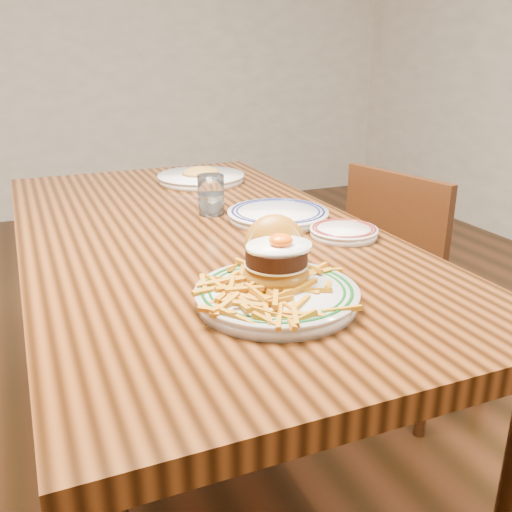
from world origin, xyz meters
name	(u,v)px	position (x,y,z in m)	size (l,w,h in m)	color
floor	(207,470)	(0.00, 0.00, 0.00)	(6.00, 6.00, 0.00)	black
table	(200,262)	(0.00, 0.00, 0.66)	(0.85, 1.60, 0.75)	black
chair_right	(411,285)	(0.75, 0.08, 0.44)	(0.47, 0.47, 0.83)	#391C0B
main_plate	(277,280)	(0.00, -0.46, 0.79)	(0.29, 0.31, 0.14)	silver
side_plate	(344,231)	(0.31, -0.19, 0.76)	(0.16, 0.16, 0.03)	silver
rear_plate	(278,214)	(0.22, 0.00, 0.77)	(0.27, 0.27, 0.03)	silver
water_glass	(211,197)	(0.08, 0.12, 0.80)	(0.07, 0.07, 0.11)	white
far_plate	(201,177)	(0.17, 0.50, 0.77)	(0.29, 0.29, 0.05)	silver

